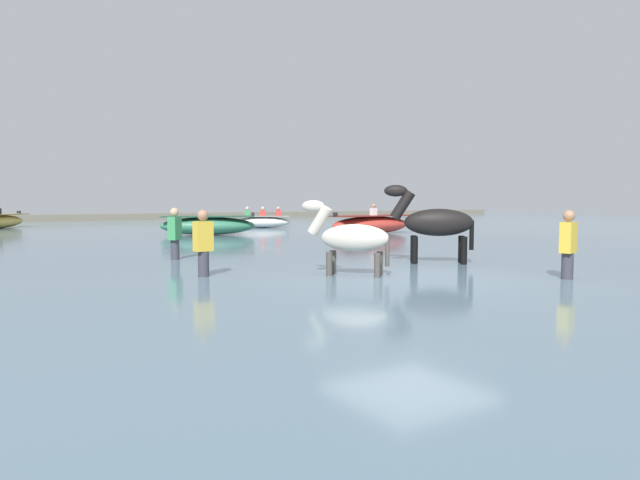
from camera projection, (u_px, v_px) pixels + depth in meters
The scene contains 11 objects.
ground_plane at pixel (410, 302), 9.86m from camera, with size 120.00×120.00×0.00m, color #756B56.
water_surface at pixel (205, 249), 18.25m from camera, with size 90.00×90.00×0.42m, color slate.
horse_lead_pinto at pixel (351, 240), 10.17m from camera, with size 1.34×1.41×1.80m.
horse_trailing_black at pixel (435, 225), 12.16m from camera, with size 1.75×1.49×2.14m.
boat_near_port at pixel (371, 225), 23.13m from camera, with size 4.21×1.76×1.26m.
boat_mid_outer at pixel (263, 221), 28.60m from camera, with size 3.00×2.16×1.09m.
boat_distant_east at pixel (208, 225), 22.53m from camera, with size 4.01×2.72×0.90m.
person_wading_close at pixel (203, 252), 10.02m from camera, with size 0.34×0.24×1.63m.
person_onlooker_left at pixel (568, 254), 9.69m from camera, with size 0.36×0.27×1.63m.
person_onlooker_right at pixel (175, 240), 12.94m from camera, with size 0.37×0.36×1.63m.
far_shoreline at pixel (79, 220), 38.56m from camera, with size 80.00×2.40×0.90m, color #706B5B.
Camera 1 is at (-6.61, -7.36, 1.78)m, focal length 31.15 mm.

